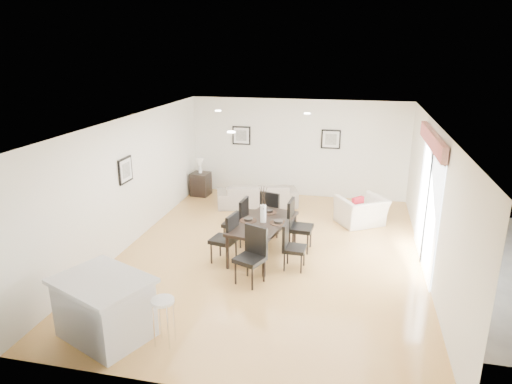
% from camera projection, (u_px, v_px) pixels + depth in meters
% --- Properties ---
extents(ground, '(8.00, 8.00, 0.00)m').
position_uv_depth(ground, '(270.00, 254.00, 9.33)').
color(ground, tan).
rests_on(ground, ground).
extents(wall_back, '(6.00, 0.04, 2.70)m').
position_uv_depth(wall_back, '(298.00, 148.00, 12.63)').
color(wall_back, white).
rests_on(wall_back, ground).
extents(wall_front, '(6.00, 0.04, 2.70)m').
position_uv_depth(wall_front, '(205.00, 294.00, 5.20)').
color(wall_front, white).
rests_on(wall_front, ground).
extents(wall_left, '(0.04, 8.00, 2.70)m').
position_uv_depth(wall_left, '(130.00, 181.00, 9.54)').
color(wall_left, white).
rests_on(wall_left, ground).
extents(wall_right, '(0.04, 8.00, 2.70)m').
position_uv_depth(wall_right, '(432.00, 202.00, 8.30)').
color(wall_right, white).
rests_on(wall_right, ground).
extents(ceiling, '(6.00, 8.00, 0.02)m').
position_uv_depth(ceiling, '(271.00, 122.00, 8.50)').
color(ceiling, white).
rests_on(ceiling, wall_back).
extents(sofa, '(2.25, 1.42, 0.61)m').
position_uv_depth(sofa, '(257.00, 194.00, 12.07)').
color(sofa, gray).
rests_on(sofa, ground).
extents(armchair, '(1.36, 1.32, 0.67)m').
position_uv_depth(armchair, '(361.00, 211.00, 10.78)').
color(armchair, beige).
rests_on(armchair, ground).
extents(dining_table, '(1.22, 1.89, 0.73)m').
position_uv_depth(dining_table, '(263.00, 225.00, 9.06)').
color(dining_table, black).
rests_on(dining_table, ground).
extents(dining_chair_wnear, '(0.54, 0.54, 1.02)m').
position_uv_depth(dining_chair_wnear, '(227.00, 235.00, 8.79)').
color(dining_chair_wnear, black).
rests_on(dining_chair_wnear, ground).
extents(dining_chair_wfar, '(0.50, 0.50, 1.03)m').
position_uv_depth(dining_chair_wfar, '(239.00, 219.00, 9.61)').
color(dining_chair_wfar, black).
rests_on(dining_chair_wfar, ground).
extents(dining_chair_enear, '(0.43, 0.43, 0.91)m').
position_uv_depth(dining_chair_enear, '(291.00, 243.00, 8.58)').
color(dining_chair_enear, black).
rests_on(dining_chair_enear, ground).
extents(dining_chair_efar, '(0.51, 0.51, 1.07)m').
position_uv_depth(dining_chair_efar, '(296.00, 222.00, 9.36)').
color(dining_chair_efar, black).
rests_on(dining_chair_efar, ground).
extents(dining_chair_head, '(0.60, 0.60, 1.03)m').
position_uv_depth(dining_chair_head, '(253.00, 252.00, 8.08)').
color(dining_chair_head, black).
rests_on(dining_chair_head, ground).
extents(dining_chair_foot, '(0.58, 0.58, 1.03)m').
position_uv_depth(dining_chair_foot, '(272.00, 211.00, 10.09)').
color(dining_chair_foot, black).
rests_on(dining_chair_foot, ground).
extents(vase, '(0.95, 1.46, 0.74)m').
position_uv_depth(vase, '(263.00, 208.00, 8.95)').
color(vase, white).
rests_on(vase, dining_table).
extents(coffee_table, '(1.01, 0.68, 0.38)m').
position_uv_depth(coffee_table, '(259.00, 221.00, 10.55)').
color(coffee_table, black).
rests_on(coffee_table, ground).
extents(side_table, '(0.53, 0.53, 0.65)m').
position_uv_depth(side_table, '(201.00, 184.00, 12.93)').
color(side_table, black).
rests_on(side_table, ground).
extents(table_lamp, '(0.22, 0.22, 0.41)m').
position_uv_depth(table_lamp, '(200.00, 164.00, 12.75)').
color(table_lamp, white).
rests_on(table_lamp, side_table).
extents(cushion, '(0.29, 0.30, 0.32)m').
position_uv_depth(cushion, '(358.00, 204.00, 10.64)').
color(cushion, '#A91521').
rests_on(cushion, armchair).
extents(kitchen_island, '(1.61, 1.45, 0.92)m').
position_uv_depth(kitchen_island, '(105.00, 307.00, 6.56)').
color(kitchen_island, silver).
rests_on(kitchen_island, ground).
extents(bar_stool, '(0.33, 0.33, 0.71)m').
position_uv_depth(bar_stool, '(163.00, 306.00, 6.32)').
color(bar_stool, white).
rests_on(bar_stool, ground).
extents(framed_print_back_left, '(0.52, 0.04, 0.52)m').
position_uv_depth(framed_print_back_left, '(241.00, 135.00, 12.85)').
color(framed_print_back_left, black).
rests_on(framed_print_back_left, wall_back).
extents(framed_print_back_right, '(0.52, 0.04, 0.52)m').
position_uv_depth(framed_print_back_right, '(331.00, 139.00, 12.33)').
color(framed_print_back_right, black).
rests_on(framed_print_back_right, wall_back).
extents(framed_print_left_wall, '(0.04, 0.52, 0.52)m').
position_uv_depth(framed_print_left_wall, '(125.00, 170.00, 9.25)').
color(framed_print_left_wall, black).
rests_on(framed_print_left_wall, wall_left).
extents(sliding_door, '(0.12, 2.70, 2.57)m').
position_uv_depth(sliding_door, '(430.00, 180.00, 8.49)').
color(sliding_door, white).
rests_on(sliding_door, wall_right).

